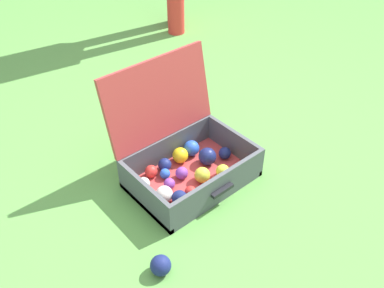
{
  "coord_description": "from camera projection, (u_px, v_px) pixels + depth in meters",
  "views": [
    {
      "loc": [
        -0.85,
        -0.95,
        1.29
      ],
      "look_at": [
        0.03,
        0.07,
        0.21
      ],
      "focal_mm": 39.29,
      "sensor_mm": 36.0,
      "label": 1
    }
  ],
  "objects": [
    {
      "name": "stray_ball_on_grass",
      "position": [
        161.0,
        265.0,
        1.47
      ],
      "size": [
        0.08,
        0.08,
        0.08
      ],
      "primitive_type": "sphere",
      "color": "navy",
      "rests_on": "ground"
    },
    {
      "name": "open_suitcase",
      "position": [
        184.0,
        156.0,
        1.82
      ],
      "size": [
        0.52,
        0.46,
        0.5
      ],
      "color": "#B23838",
      "rests_on": "ground"
    },
    {
      "name": "ground_plane",
      "position": [
        197.0,
        192.0,
        1.8
      ],
      "size": [
        16.0,
        16.0,
        0.0
      ],
      "primitive_type": "plane",
      "color": "#569342"
    }
  ]
}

